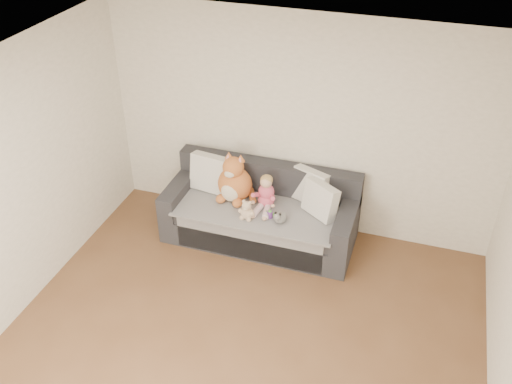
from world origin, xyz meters
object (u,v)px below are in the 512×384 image
at_px(sippy_cup, 270,213).
at_px(teddy_bear, 247,211).
at_px(toddler, 265,194).
at_px(sofa, 261,215).
at_px(plush_cat, 234,182).

bearing_deg(sippy_cup, teddy_bear, -158.36).
bearing_deg(toddler, sofa, 143.03).
height_order(sofa, toddler, toddler).
bearing_deg(plush_cat, sofa, 4.69).
bearing_deg(toddler, plush_cat, 171.14).
xyz_separation_m(sofa, sippy_cup, (0.18, -0.24, 0.22)).
height_order(sofa, plush_cat, plush_cat).
relative_size(plush_cat, teddy_bear, 2.55).
bearing_deg(plush_cat, teddy_bear, -46.26).
height_order(teddy_bear, sippy_cup, teddy_bear).
height_order(plush_cat, teddy_bear, plush_cat).
height_order(toddler, sippy_cup, toddler).
xyz_separation_m(toddler, sippy_cup, (0.11, -0.19, -0.11)).
relative_size(teddy_bear, sippy_cup, 2.17).
height_order(toddler, plush_cat, plush_cat).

